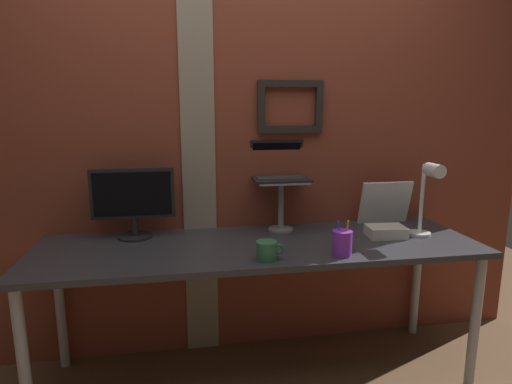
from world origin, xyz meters
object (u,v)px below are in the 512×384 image
(monitor, at_px, (133,198))
(whiteboard_panel, at_px, (385,203))
(desk_lamp, at_px, (428,192))
(coffee_mug, at_px, (267,251))
(laptop, at_px, (278,168))
(pen_cup, at_px, (342,243))

(monitor, xyz_separation_m, whiteboard_panel, (1.44, 0.03, -0.09))
(monitor, relative_size, whiteboard_panel, 1.40)
(desk_lamp, bearing_deg, coffee_mug, -168.34)
(monitor, distance_m, coffee_mug, 0.80)
(laptop, xyz_separation_m, pen_cup, (0.19, -0.53, -0.29))
(coffee_mug, bearing_deg, pen_cup, 0.04)
(monitor, distance_m, laptop, 0.81)
(whiteboard_panel, relative_size, desk_lamp, 0.77)
(whiteboard_panel, height_order, desk_lamp, desk_lamp)
(monitor, bearing_deg, laptop, 5.09)
(whiteboard_panel, xyz_separation_m, coffee_mug, (-0.82, -0.49, -0.08))
(desk_lamp, bearing_deg, pen_cup, -161.01)
(laptop, bearing_deg, whiteboard_panel, -3.43)
(laptop, distance_m, whiteboard_panel, 0.68)
(whiteboard_panel, bearing_deg, laptop, 176.57)
(laptop, xyz_separation_m, whiteboard_panel, (0.64, -0.04, -0.22))
(whiteboard_panel, bearing_deg, desk_lamp, -74.75)
(pen_cup, height_order, coffee_mug, pen_cup)
(pen_cup, bearing_deg, desk_lamp, 18.99)
(monitor, distance_m, desk_lamp, 1.55)
(monitor, bearing_deg, pen_cup, -24.70)
(whiteboard_panel, xyz_separation_m, pen_cup, (-0.46, -0.49, -0.07))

